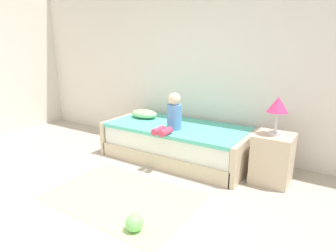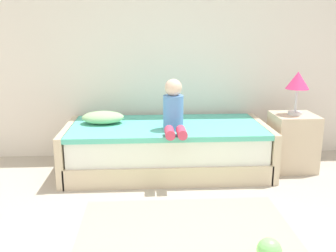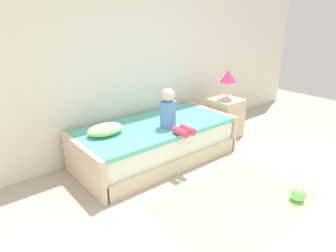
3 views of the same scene
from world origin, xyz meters
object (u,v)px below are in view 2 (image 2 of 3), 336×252
at_px(pillow, 103,117).
at_px(toy_ball, 269,250).
at_px(bed, 167,148).
at_px(nightstand, 293,142).
at_px(child_figure, 174,110).
at_px(table_lamp, 298,83).

xyz_separation_m(pillow, toy_ball, (1.23, -1.80, -0.48)).
xyz_separation_m(bed, nightstand, (1.35, -0.03, 0.05)).
height_order(nightstand, pillow, pillow).
distance_m(bed, toy_ball, 1.80).
bearing_deg(child_figure, nightstand, 8.54).
xyz_separation_m(table_lamp, child_figure, (-1.29, -0.19, -0.23)).
relative_size(table_lamp, pillow, 1.02).
bearing_deg(pillow, table_lamp, -3.81).
relative_size(nightstand, pillow, 1.36).
relative_size(child_figure, pillow, 1.16).
bearing_deg(bed, child_figure, -76.15).
bearing_deg(table_lamp, child_figure, -171.46).
relative_size(pillow, toy_ball, 2.72).
xyz_separation_m(table_lamp, toy_ball, (-0.78, -1.66, -0.86)).
relative_size(bed, pillow, 4.80).
xyz_separation_m(child_figure, toy_ball, (0.51, -1.47, -0.62)).
bearing_deg(nightstand, table_lamp, 0.00).
distance_m(table_lamp, pillow, 2.06).
height_order(child_figure, pillow, child_figure).
bearing_deg(child_figure, toy_ball, -70.88).
height_order(bed, pillow, pillow).
relative_size(bed, child_figure, 4.14).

